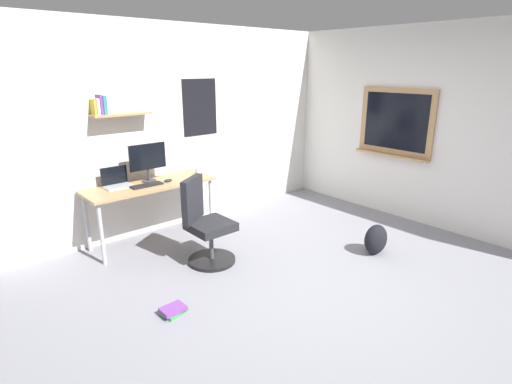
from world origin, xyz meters
The scene contains 12 objects.
ground_plane centered at (0.00, 0.00, 0.00)m, with size 5.20×5.20×0.00m, color gray.
wall_back centered at (0.00, 2.45, 1.30)m, with size 5.00×0.30×2.60m.
wall_right centered at (2.45, 0.03, 1.30)m, with size 0.22×5.00×2.60m.
desk centered at (-0.66, 2.09, 0.66)m, with size 1.54×0.56×0.74m.
office_chair centered at (-0.49, 1.20, 0.41)m, with size 0.55×0.57×0.95m.
laptop centered at (-1.01, 2.23, 0.79)m, with size 0.31×0.21×0.23m.
monitor_primary centered at (-0.62, 2.18, 1.01)m, with size 0.46×0.17×0.46m.
keyboard centered at (-0.74, 2.02, 0.75)m, with size 0.37×0.13×0.02m, color black.
computer_mouse centered at (-0.46, 2.02, 0.75)m, with size 0.10×0.06×0.03m, color #262628.
coffee_mug centered at (0.01, 2.07, 0.78)m, with size 0.08×0.08×0.09m, color silver.
backpack centered at (1.09, 0.08, 0.18)m, with size 0.32×0.22×0.35m, color black.
book_stack_on_floor centered at (-1.28, 0.56, 0.03)m, with size 0.24×0.19×0.07m.
Camera 1 is at (-2.73, -2.22, 2.07)m, focal length 28.26 mm.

